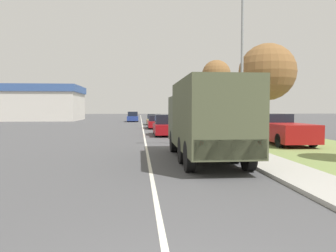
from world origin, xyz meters
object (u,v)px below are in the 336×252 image
object	(u,v)px
car_third_ahead	(154,120)
car_second_ahead	(156,122)
lamp_post	(238,54)
car_nearest_ahead	(166,126)
military_truck	(206,118)
pickup_truck	(280,129)
car_fourth_ahead	(133,117)

from	to	relation	value
car_third_ahead	car_second_ahead	bearing A→B (deg)	-90.91
car_second_ahead	lamp_post	world-z (taller)	lamp_post
car_nearest_ahead	military_truck	bearing A→B (deg)	-87.41
car_third_ahead	lamp_post	size ratio (longest dim) A/B	0.51
military_truck	car_second_ahead	size ratio (longest dim) A/B	1.70
car_third_ahead	pickup_truck	world-z (taller)	pickup_truck
lamp_post	car_second_ahead	bearing A→B (deg)	99.57
military_truck	car_nearest_ahead	distance (m)	12.82
military_truck	car_fourth_ahead	xyz separation A→B (m)	(-3.70, 40.27, -1.01)
military_truck	car_nearest_ahead	xyz separation A→B (m)	(-0.58, 12.77, -1.00)
car_nearest_ahead	lamp_post	distance (m)	10.86
military_truck	car_third_ahead	bearing A→B (deg)	91.44
car_nearest_ahead	car_second_ahead	distance (m)	9.08
car_fourth_ahead	military_truck	bearing A→B (deg)	-84.76
military_truck	car_third_ahead	distance (m)	29.91
car_second_ahead	car_third_ahead	world-z (taller)	car_second_ahead
car_third_ahead	pickup_truck	bearing A→B (deg)	-74.85
car_nearest_ahead	pickup_truck	bearing A→B (deg)	-47.29
car_nearest_ahead	car_fourth_ahead	world-z (taller)	car_nearest_ahead
car_second_ahead	car_fourth_ahead	size ratio (longest dim) A/B	1.05
car_third_ahead	pickup_truck	size ratio (longest dim) A/B	0.75
military_truck	lamp_post	bearing A→B (deg)	53.89
car_nearest_ahead	pickup_truck	size ratio (longest dim) A/B	0.86
car_fourth_ahead	pickup_truck	size ratio (longest dim) A/B	0.78
car_third_ahead	car_fourth_ahead	world-z (taller)	car_fourth_ahead
lamp_post	car_fourth_ahead	bearing A→B (deg)	99.14
car_third_ahead	lamp_post	xyz separation A→B (m)	(3.03, -26.76, 4.18)
pickup_truck	military_truck	bearing A→B (deg)	-134.05
military_truck	car_second_ahead	bearing A→B (deg)	92.30
military_truck	car_third_ahead	xyz separation A→B (m)	(-0.75, 29.88, -1.09)
military_truck	lamp_post	world-z (taller)	lamp_post
pickup_truck	lamp_post	size ratio (longest dim) A/B	0.68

